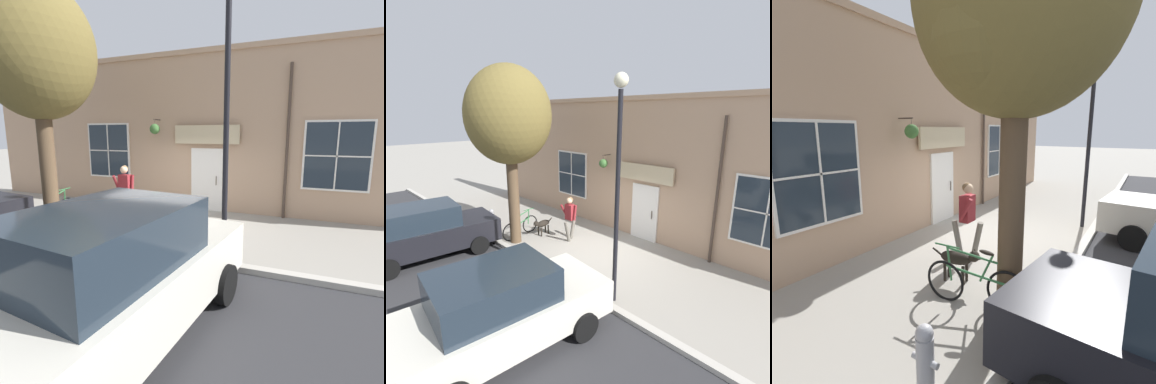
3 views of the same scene
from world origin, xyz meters
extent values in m
plane|color=gray|center=(0.00, 0.00, 0.00)|extent=(90.00, 90.00, 0.00)
cube|color=#B2ADA3|center=(2.00, 0.00, 0.06)|extent=(0.20, 28.00, 0.12)
cube|color=tan|center=(-2.35, 0.00, 2.53)|extent=(0.30, 18.00, 5.07)
cube|color=tan|center=(-2.35, 0.00, 5.15)|extent=(0.42, 18.00, 0.16)
cube|color=white|center=(-2.18, 0.43, 1.05)|extent=(0.10, 1.10, 2.10)
cube|color=#232D38|center=(-2.15, 0.43, 1.00)|extent=(0.03, 0.90, 1.90)
cylinder|color=#47382D|center=(-2.09, 0.78, 1.05)|extent=(0.03, 0.03, 0.30)
cube|color=beige|center=(-2.08, 0.43, 2.55)|extent=(0.08, 2.20, 0.60)
cylinder|color=#47382D|center=(-2.12, 2.96, 2.28)|extent=(0.09, 0.09, 4.56)
cylinder|color=#47382D|center=(-1.96, -1.31, 3.04)|extent=(0.44, 0.04, 0.04)
cylinder|color=#47382D|center=(-1.78, -1.31, 2.86)|extent=(0.01, 0.01, 0.34)
cone|color=#2D2823|center=(-1.78, -1.31, 2.64)|extent=(0.32, 0.32, 0.18)
sphere|color=#3D6B33|center=(-1.78, -1.31, 2.73)|extent=(0.34, 0.34, 0.34)
cube|color=white|center=(-2.18, -3.50, 1.95)|extent=(0.08, 1.82, 2.02)
cube|color=#232D38|center=(-2.15, -3.50, 1.95)|extent=(0.03, 1.70, 1.90)
cube|color=white|center=(-2.13, -3.50, 1.95)|extent=(0.04, 0.04, 1.90)
cube|color=white|center=(-2.13, -3.50, 1.95)|extent=(0.04, 1.70, 0.04)
cube|color=white|center=(-2.18, 4.32, 1.95)|extent=(0.08, 1.82, 2.02)
cube|color=#232D38|center=(-2.15, 4.32, 1.95)|extent=(0.03, 1.70, 1.90)
cube|color=white|center=(-2.13, 4.32, 1.95)|extent=(0.04, 0.04, 1.90)
cube|color=white|center=(-2.13, 4.32, 1.95)|extent=(0.04, 1.70, 0.04)
cylinder|color=#6B665B|center=(0.08, -1.37, 0.40)|extent=(0.29, 0.13, 0.81)
cylinder|color=#6B665B|center=(-0.34, -1.53, 0.40)|extent=(0.29, 0.13, 0.81)
cube|color=maroon|center=(-0.13, -1.45, 1.09)|extent=(0.22, 0.34, 0.58)
sphere|color=tan|center=(-0.11, -1.45, 1.54)|extent=(0.22, 0.22, 0.22)
sphere|color=brown|center=(-0.14, -1.45, 1.56)|extent=(0.21, 0.21, 0.21)
cylinder|color=maroon|center=(-0.17, -1.22, 1.11)|extent=(0.16, 0.08, 0.57)
cylinder|color=maroon|center=(-0.03, -1.68, 1.13)|extent=(0.33, 0.09, 0.52)
ellipsoid|color=black|center=(0.29, -2.54, 0.46)|extent=(0.65, 0.34, 0.24)
cylinder|color=black|center=(0.46, -2.44, 0.18)|extent=(0.06, 0.06, 0.35)
cylinder|color=black|center=(0.48, -2.60, 0.18)|extent=(0.06, 0.06, 0.35)
cylinder|color=black|center=(0.10, -2.48, 0.18)|extent=(0.06, 0.06, 0.35)
cylinder|color=black|center=(0.11, -2.64, 0.18)|extent=(0.06, 0.06, 0.35)
sphere|color=black|center=(0.66, -2.50, 0.55)|extent=(0.20, 0.20, 0.20)
cone|color=black|center=(0.77, -2.49, 0.53)|extent=(0.11, 0.10, 0.09)
cone|color=black|center=(0.64, -2.45, 0.65)|extent=(0.06, 0.06, 0.07)
cone|color=black|center=(0.65, -2.55, 0.65)|extent=(0.06, 0.06, 0.07)
cylinder|color=black|center=(-0.10, -2.59, 0.51)|extent=(0.21, 0.06, 0.14)
cylinder|color=brown|center=(1.44, -2.72, 1.75)|extent=(0.40, 0.40, 3.50)
ellipsoid|color=brown|center=(1.44, -2.72, 4.55)|extent=(2.98, 2.68, 3.27)
sphere|color=brown|center=(1.30, -3.11, 4.02)|extent=(1.75, 1.75, 1.75)
torus|color=black|center=(0.48, -3.15, 0.33)|extent=(0.71, 0.07, 0.70)
torus|color=black|center=(1.50, -2.95, 0.33)|extent=(0.71, 0.07, 0.70)
cylinder|color=#33723F|center=(0.99, -3.05, 0.53)|extent=(0.97, 0.23, 0.20)
cylinder|color=#33723F|center=(1.17, -3.01, 0.67)|extent=(0.23, 0.08, 0.47)
cylinder|color=#33723F|center=(0.94, -3.06, 0.85)|extent=(0.82, 0.20, 0.17)
cylinder|color=#33723F|center=(0.56, -3.13, 0.65)|extent=(0.11, 0.06, 0.58)
cylinder|color=#33723F|center=(0.52, -3.14, 0.95)|extent=(0.46, 0.04, 0.03)
ellipsoid|color=black|center=(1.17, -3.01, 0.93)|extent=(0.26, 0.15, 0.10)
cylinder|color=black|center=(2.86, -2.73, 0.31)|extent=(0.64, 0.24, 0.62)
cube|color=beige|center=(4.40, 1.55, 0.69)|extent=(4.46, 2.20, 0.76)
cube|color=#1E2833|center=(4.61, 1.52, 1.41)|extent=(2.38, 1.77, 0.68)
cylinder|color=black|center=(2.98, 0.81, 0.31)|extent=(0.64, 0.24, 0.62)
cylinder|color=black|center=(3.16, 2.56, 0.31)|extent=(0.64, 0.24, 0.62)
cylinder|color=black|center=(1.65, 2.11, 2.56)|extent=(0.11, 0.11, 5.11)
cylinder|color=#99999E|center=(1.32, -4.70, 0.31)|extent=(0.20, 0.20, 0.62)
sphere|color=#99999E|center=(1.32, -4.70, 0.67)|extent=(0.20, 0.20, 0.20)
cylinder|color=#99999E|center=(1.44, -4.70, 0.34)|extent=(0.10, 0.07, 0.07)
cylinder|color=#99999E|center=(1.20, -4.70, 0.34)|extent=(0.10, 0.07, 0.07)
camera|label=1|loc=(7.28, 3.64, 2.58)|focal=28.00mm
camera|label=2|loc=(6.97, 6.26, 4.61)|focal=28.00mm
camera|label=3|loc=(3.15, -6.83, 2.77)|focal=28.00mm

